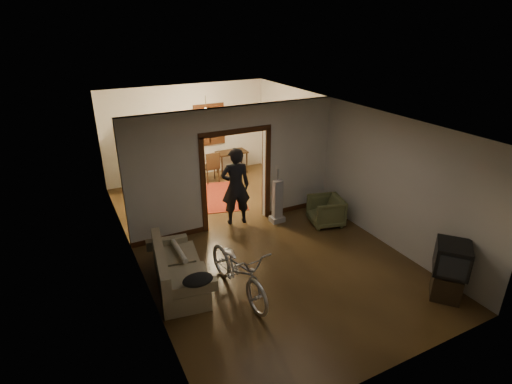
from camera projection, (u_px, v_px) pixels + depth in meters
floor at (250, 236)px, 9.04m from camera, size 5.00×8.50×0.01m
ceiling at (249, 113)px, 7.92m from camera, size 5.00×8.50×0.01m
wall_back at (187, 132)px, 11.95m from camera, size 5.00×0.02×2.80m
wall_left at (129, 201)px, 7.44m from camera, size 0.02×8.50×2.80m
wall_right at (343, 161)px, 9.52m from camera, size 0.02×8.50×2.80m
partition_wall at (235, 168)px, 9.09m from camera, size 5.00×0.14×2.80m
door_casing at (235, 180)px, 9.21m from camera, size 1.74×0.20×2.32m
far_window at (209, 125)px, 12.15m from camera, size 0.98×0.06×1.28m
chandelier at (206, 111)px, 10.14m from camera, size 0.24×0.24×0.24m
light_switch at (277, 168)px, 9.53m from camera, size 0.08×0.01×0.12m
sofa at (179, 266)px, 7.22m from camera, size 1.05×1.87×0.82m
rolled_paper at (179, 251)px, 7.46m from camera, size 0.10×0.79×0.10m
jacket at (198, 280)px, 6.39m from camera, size 0.50×0.38×0.15m
bicycle at (238, 269)px, 6.96m from camera, size 0.83×1.97×1.01m
armchair at (326, 211)px, 9.43m from camera, size 0.91×0.90×0.69m
tv_stand at (446, 285)px, 6.99m from camera, size 0.71×0.70×0.48m
crt_tv at (452, 258)px, 6.77m from camera, size 0.82×0.81×0.53m
vacuum at (277, 201)px, 9.47m from camera, size 0.39×0.35×1.07m
person at (236, 187)px, 9.27m from camera, size 0.76×0.58×1.87m
oriental_rug at (214, 197)px, 11.00m from camera, size 2.02×2.37×0.02m
locker at (145, 163)px, 11.17m from camera, size 0.91×0.65×1.63m
globe at (141, 123)px, 10.72m from camera, size 0.30×0.30×0.30m
desk at (232, 162)px, 12.59m from camera, size 0.94×0.53×0.69m
desk_chair at (211, 167)px, 11.84m from camera, size 0.46×0.46×0.95m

